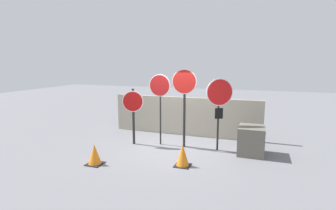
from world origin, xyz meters
TOP-DOWN VIEW (x-y plane):
  - ground_plane at (0.00, 0.00)m, footprint 40.00×40.00m
  - fence_back at (0.00, 1.66)m, footprint 5.83×0.12m
  - stop_sign_0 at (-1.33, -0.10)m, footprint 0.69×0.26m
  - stop_sign_1 at (-0.45, 0.18)m, footprint 0.75×0.11m
  - stop_sign_2 at (0.39, 0.23)m, footprint 0.81×0.18m
  - stop_sign_3 at (1.53, 0.21)m, footprint 0.77×0.44m
  - traffic_cone_0 at (0.82, -1.38)m, footprint 0.42×0.42m
  - traffic_cone_1 at (-1.52, -2.09)m, footprint 0.44×0.44m
  - storage_crate at (2.55, 0.25)m, footprint 0.79×0.90m

SIDE VIEW (x-z plane):
  - ground_plane at x=0.00m, z-range 0.00..0.00m
  - traffic_cone_1 at x=-1.52m, z-range 0.00..0.57m
  - traffic_cone_0 at x=0.82m, z-range 0.00..0.61m
  - storage_crate at x=2.55m, z-range 0.00..0.87m
  - fence_back at x=0.00m, z-range 0.00..1.49m
  - stop_sign_0 at x=-1.33m, z-range 0.33..2.27m
  - stop_sign_3 at x=1.53m, z-range 0.55..2.88m
  - stop_sign_2 at x=0.39m, z-range 0.54..3.15m
  - stop_sign_1 at x=-0.45m, z-range 0.65..3.08m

